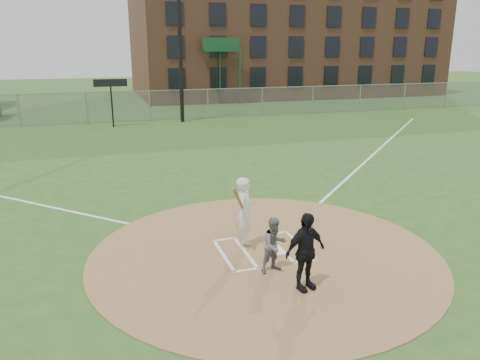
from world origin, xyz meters
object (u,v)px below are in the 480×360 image
object	(u,v)px
catcher	(275,245)
home_plate	(275,252)
umpire	(305,252)
batter_at_plate	(245,213)

from	to	relation	value
catcher	home_plate	bearing A→B (deg)	53.79
home_plate	umpire	world-z (taller)	umpire
umpire	batter_at_plate	world-z (taller)	batter_at_plate
catcher	umpire	xyz separation A→B (m)	(0.29, -0.92, 0.20)
home_plate	umpire	size ratio (longest dim) A/B	0.25
home_plate	batter_at_plate	world-z (taller)	batter_at_plate
catcher	batter_at_plate	distance (m)	1.45
catcher	umpire	size ratio (longest dim) A/B	0.76
catcher	umpire	world-z (taller)	umpire
home_plate	umpire	distance (m)	2.00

